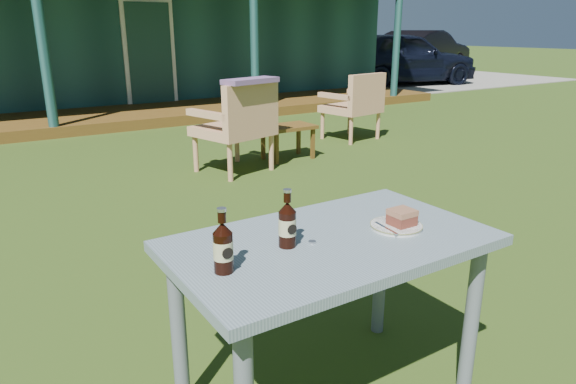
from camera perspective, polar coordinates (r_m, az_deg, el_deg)
ground at (r=3.51m, az=-11.63°, el=-7.37°), size 80.00×80.00×0.00m
pavilion at (r=12.44m, az=-28.92°, el=16.21°), size 15.80×8.30×3.45m
gravel_strip at (r=16.40m, az=12.76°, el=12.11°), size 9.00×6.00×0.02m
car_near at (r=14.72m, az=12.45°, el=14.33°), size 4.45×2.38×1.44m
car_far at (r=18.38m, az=14.72°, el=14.75°), size 4.62×2.66×1.44m
cafe_table at (r=1.97m, az=4.77°, el=-7.83°), size 1.20×0.70×0.72m
plate at (r=2.06m, az=11.93°, el=-3.70°), size 0.20×0.20×0.01m
cake_slice at (r=2.05m, az=12.54°, el=-2.74°), size 0.09×0.09×0.06m
fork at (r=2.00m, az=10.81°, el=-3.96°), size 0.03×0.14×0.00m
cola_bottle_near at (r=1.82m, az=-0.08°, el=-3.57°), size 0.06×0.07×0.21m
cola_bottle_far at (r=1.64m, az=-7.22°, el=-6.07°), size 0.06×0.07×0.22m
bottle_cap at (r=1.88m, az=2.71°, el=-5.58°), size 0.03×0.03×0.01m
armchair_left at (r=5.42m, az=-5.49°, el=7.68°), size 0.85×0.82×0.95m
armchair_right at (r=7.13m, az=7.57°, el=9.79°), size 0.77×0.73×0.91m
floral_throw at (r=5.22m, az=-4.17°, el=12.23°), size 0.65×0.37×0.05m
side_table at (r=6.02m, az=-0.00°, el=6.88°), size 0.60×0.40×0.40m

